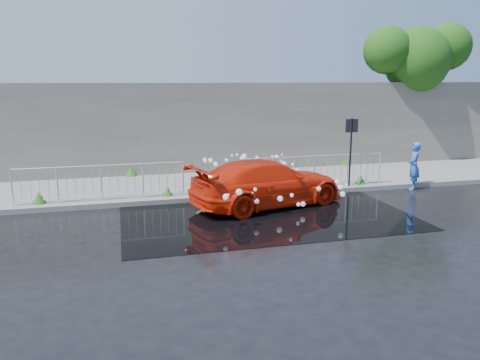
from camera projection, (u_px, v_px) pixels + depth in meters
name	position (u px, v px, depth m)	size (l,w,h in m)	color
ground	(259.00, 227.00, 12.20)	(90.00, 90.00, 0.00)	black
pavement	(218.00, 184.00, 16.91)	(30.00, 4.00, 0.15)	#63635E
curb	(231.00, 197.00, 15.02)	(30.00, 0.25, 0.16)	#63635E
retaining_wall	(206.00, 127.00, 18.61)	(30.00, 0.60, 3.50)	#5D584E
puddle	(265.00, 215.00, 13.27)	(8.00, 5.00, 0.01)	black
sign_post	(351.00, 141.00, 15.81)	(0.45, 0.06, 2.50)	black
tree	(417.00, 56.00, 20.57)	(5.07, 2.90, 6.25)	#332114
railing_left	(101.00, 181.00, 14.22)	(5.05, 0.05, 1.10)	silver
railing_right	(314.00, 170.00, 15.96)	(5.05, 0.05, 1.10)	silver
weeds	(213.00, 180.00, 16.32)	(12.17, 3.93, 0.42)	#215416
water_spray	(254.00, 176.00, 15.13)	(3.67, 5.52, 1.03)	white
red_car	(268.00, 183.00, 14.16)	(1.97, 4.84, 1.41)	red
person	(414.00, 166.00, 16.27)	(0.60, 0.40, 1.65)	blue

